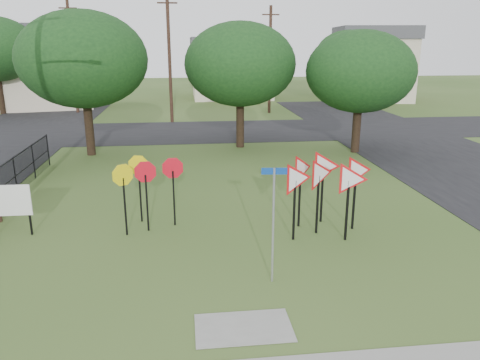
% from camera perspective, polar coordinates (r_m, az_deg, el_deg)
% --- Properties ---
extents(ground, '(140.00, 140.00, 0.00)m').
position_cam_1_polar(ground, '(12.19, -1.00, -11.34)').
color(ground, '#35511E').
extents(street_right, '(8.00, 50.00, 0.02)m').
position_cam_1_polar(street_right, '(25.15, 24.76, 1.87)').
color(street_right, black).
rests_on(street_right, ground).
extents(street_far, '(60.00, 8.00, 0.02)m').
position_cam_1_polar(street_far, '(31.27, -4.74, 5.93)').
color(street_far, black).
rests_on(street_far, ground).
extents(curb_pad, '(2.00, 1.20, 0.02)m').
position_cam_1_polar(curb_pad, '(10.13, 0.44, -17.58)').
color(curb_pad, gray).
rests_on(curb_pad, ground).
extents(street_name_sign, '(0.60, 0.08, 2.90)m').
position_cam_1_polar(street_name_sign, '(11.17, 4.08, -4.64)').
color(street_name_sign, '#A0A4A8').
rests_on(street_name_sign, ground).
extents(stop_sign_cluster, '(2.10, 1.38, 2.25)m').
position_cam_1_polar(stop_sign_cluster, '(14.73, -11.45, 0.38)').
color(stop_sign_cluster, black).
rests_on(stop_sign_cluster, ground).
extents(yield_sign_cluster, '(3.08, 1.80, 2.43)m').
position_cam_1_polar(yield_sign_cluster, '(14.36, 10.17, 0.44)').
color(yield_sign_cluster, black).
rests_on(yield_sign_cluster, ground).
extents(info_board, '(1.29, 0.07, 1.61)m').
position_cam_1_polar(info_board, '(15.66, -26.32, -2.46)').
color(info_board, black).
rests_on(info_board, ground).
extents(far_pole_a, '(1.40, 0.24, 9.00)m').
position_cam_1_polar(far_pole_a, '(34.76, -8.59, 14.47)').
color(far_pole_a, '#3E271C').
rests_on(far_pole_a, ground).
extents(far_pole_b, '(1.40, 0.24, 8.50)m').
position_cam_1_polar(far_pole_b, '(39.39, 3.68, 14.46)').
color(far_pole_b, '#3E271C').
rests_on(far_pole_b, ground).
extents(far_pole_c, '(1.40, 0.24, 9.00)m').
position_cam_1_polar(far_pole_c, '(41.72, -19.75, 14.02)').
color(far_pole_c, '#3E271C').
rests_on(far_pole_c, ground).
extents(fence_run, '(0.05, 11.55, 1.50)m').
position_cam_1_polar(fence_run, '(18.84, -26.79, -0.43)').
color(fence_run, black).
rests_on(fence_run, ground).
extents(house_left, '(10.58, 8.88, 7.20)m').
position_cam_1_polar(house_left, '(46.61, -23.48, 12.62)').
color(house_left, beige).
rests_on(house_left, ground).
extents(house_mid, '(8.40, 8.40, 6.20)m').
position_cam_1_polar(house_mid, '(51.05, -1.10, 13.58)').
color(house_mid, beige).
rests_on(house_mid, ground).
extents(house_right, '(8.30, 8.30, 7.20)m').
position_cam_1_polar(house_right, '(50.51, 15.86, 13.53)').
color(house_right, beige).
rests_on(house_right, ground).
extents(tree_near_left, '(6.40, 6.40, 7.27)m').
position_cam_1_polar(tree_near_left, '(25.23, -18.60, 13.74)').
color(tree_near_left, black).
rests_on(tree_near_left, ground).
extents(tree_near_mid, '(6.00, 6.00, 6.80)m').
position_cam_1_polar(tree_near_mid, '(25.94, 0.02, 13.91)').
color(tree_near_mid, black).
rests_on(tree_near_mid, ground).
extents(tree_near_right, '(5.60, 5.60, 6.33)m').
position_cam_1_polar(tree_near_right, '(25.45, 14.46, 12.65)').
color(tree_near_right, black).
rests_on(tree_near_right, ground).
extents(tree_far_right, '(6.00, 6.00, 6.80)m').
position_cam_1_polar(tree_far_right, '(45.32, 13.07, 14.58)').
color(tree_far_right, black).
rests_on(tree_far_right, ground).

